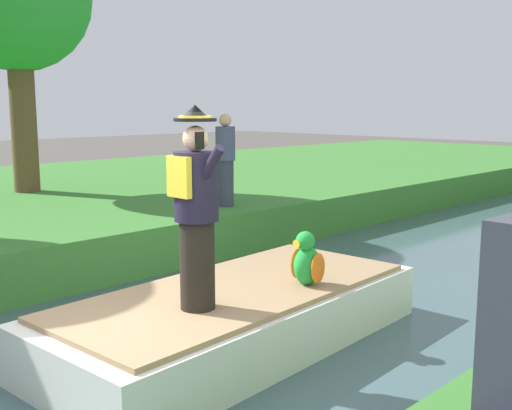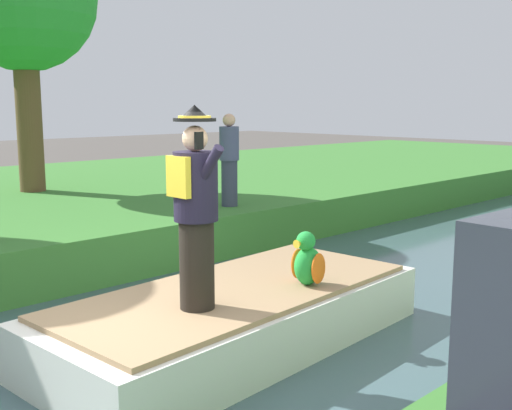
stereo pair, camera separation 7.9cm
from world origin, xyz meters
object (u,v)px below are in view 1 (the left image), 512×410
(person_bystander, at_px, (225,160))
(boat, at_px, (236,316))
(parrot_plush, at_px, (307,262))
(person_pirate, at_px, (196,209))
(tree_slender, at_px, (16,0))

(person_bystander, bearing_deg, boat, -40.88)
(boat, relative_size, parrot_plush, 7.56)
(boat, relative_size, person_pirate, 2.33)
(boat, bearing_deg, person_bystander, 139.12)
(tree_slender, bearing_deg, person_bystander, 21.01)
(boat, distance_m, person_bystander, 4.77)
(boat, bearing_deg, tree_slender, 169.77)
(boat, xyz_separation_m, tree_slender, (-7.72, 1.39, 4.17))
(tree_slender, bearing_deg, person_pirate, -14.74)
(parrot_plush, bearing_deg, boat, -126.73)
(parrot_plush, bearing_deg, person_bystander, 148.32)
(tree_slender, height_order, person_bystander, tree_slender)
(person_pirate, distance_m, tree_slender, 8.72)
(parrot_plush, xyz_separation_m, person_bystander, (-3.93, 2.42, 0.66))
(person_pirate, height_order, tree_slender, tree_slender)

